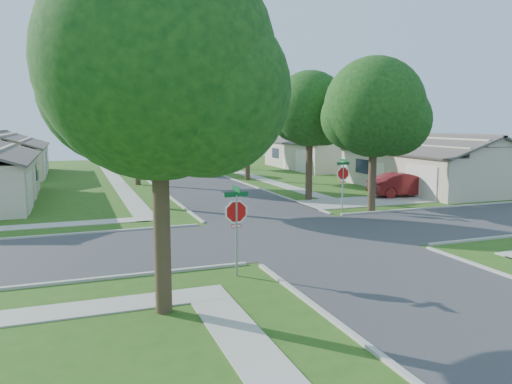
{
  "coord_description": "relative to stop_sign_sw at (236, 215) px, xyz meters",
  "views": [
    {
      "loc": [
        -9.62,
        -19.85,
        5.04
      ],
      "look_at": [
        -1.15,
        3.06,
        1.6
      ],
      "focal_mm": 35.0,
      "sensor_mm": 36.0,
      "label": 1
    }
  ],
  "objects": [
    {
      "name": "car_driveway",
      "position": [
        16.2,
        12.82,
        -1.22
      ],
      "size": [
        5.06,
        2.23,
        1.62
      ],
      "primitive_type": "imported",
      "rotation": [
        0.0,
        0.0,
        1.46
      ],
      "color": "#5F1315",
      "rests_on": "ground"
    },
    {
      "name": "road_ns",
      "position": [
        4.7,
        4.7,
        -2.03
      ],
      "size": [
        7.0,
        100.0,
        0.02
      ],
      "primitive_type": "cube",
      "color": "#333335",
      "rests_on": "ground"
    },
    {
      "name": "tree_w_mid",
      "position": [
        0.06,
        25.71,
        4.46
      ],
      "size": [
        5.8,
        5.6,
        9.56
      ],
      "color": "#38281C",
      "rests_on": "ground"
    },
    {
      "name": "car_curb_west",
      "position": [
        1.5,
        39.0,
        -1.35
      ],
      "size": [
        2.4,
        4.89,
        1.37
      ],
      "primitive_type": "imported",
      "rotation": [
        0.0,
        0.0,
        3.04
      ],
      "color": "black",
      "rests_on": "ground"
    },
    {
      "name": "tree_w_far",
      "position": [
        0.05,
        38.71,
        3.48
      ],
      "size": [
        4.76,
        4.6,
        8.04
      ],
      "color": "#38281C",
      "rests_on": "ground"
    },
    {
      "name": "tree_ne_corner",
      "position": [
        11.06,
        8.91,
        3.56
      ],
      "size": [
        5.8,
        5.6,
        8.66
      ],
      "color": "#38281C",
      "rests_on": "ground"
    },
    {
      "name": "ground",
      "position": [
        4.7,
        4.7,
        -2.03
      ],
      "size": [
        100.0,
        100.0,
        0.0
      ],
      "primitive_type": "plane",
      "color": "#285216",
      "rests_on": "ground"
    },
    {
      "name": "house_ne_near",
      "position": [
        20.69,
        15.7,
        -0.51
      ],
      "size": [
        8.42,
        13.6,
        4.23
      ],
      "color": "#B7A890",
      "rests_on": "ground"
    },
    {
      "name": "driveway",
      "position": [
        12.6,
        11.8,
        -2.01
      ],
      "size": [
        8.8,
        3.6,
        0.05
      ],
      "primitive_type": "cube",
      "color": "#9E9B91",
      "rests_on": "ground"
    },
    {
      "name": "tree_w_near",
      "position": [
        0.06,
        13.71,
        4.08
      ],
      "size": [
        5.38,
        5.2,
        8.97
      ],
      "color": "#38281C",
      "rests_on": "ground"
    },
    {
      "name": "tree_e_far",
      "position": [
        9.45,
        38.71,
        3.95
      ],
      "size": [
        5.17,
        5.0,
        8.72
      ],
      "color": "#38281C",
      "rests_on": "ground"
    },
    {
      "name": "sidewalk_nw",
      "position": [
        -1.4,
        30.7,
        -2.01
      ],
      "size": [
        1.2,
        40.0,
        0.04
      ],
      "primitive_type": "cube",
      "color": "#9E9B91",
      "rests_on": "ground"
    },
    {
      "name": "house_ne_far",
      "position": [
        20.69,
        33.7,
        -0.51
      ],
      "size": [
        8.42,
        13.6,
        4.23
      ],
      "color": "#B7A890",
      "rests_on": "ground"
    },
    {
      "name": "stop_sign_ne",
      "position": [
        9.4,
        9.4,
        0.0
      ],
      "size": [
        1.05,
        0.8,
        2.98
      ],
      "color": "gray",
      "rests_on": "ground"
    },
    {
      "name": "tree_e_near",
      "position": [
        9.45,
        13.71,
        3.61
      ],
      "size": [
        4.97,
        4.8,
        8.28
      ],
      "color": "#38281C",
      "rests_on": "ground"
    },
    {
      "name": "tree_sw_corner",
      "position": [
        -2.74,
        -2.29,
        4.23
      ],
      "size": [
        6.21,
        6.0,
        9.55
      ],
      "color": "#38281C",
      "rests_on": "ground"
    },
    {
      "name": "car_curb_east",
      "position": [
        5.9,
        33.0,
        -1.28
      ],
      "size": [
        2.02,
        4.49,
        1.5
      ],
      "primitive_type": "imported",
      "rotation": [
        0.0,
        0.0,
        0.06
      ],
      "color": "black",
      "rests_on": "ground"
    },
    {
      "name": "tree_e_mid",
      "position": [
        9.46,
        25.71,
        4.22
      ],
      "size": [
        5.59,
        5.4,
        9.21
      ],
      "color": "#38281C",
      "rests_on": "ground"
    },
    {
      "name": "stop_sign_sw",
      "position": [
        0.0,
        0.0,
        0.0
      ],
      "size": [
        1.05,
        0.8,
        2.98
      ],
      "color": "gray",
      "rests_on": "ground"
    },
    {
      "name": "sidewalk_ne",
      "position": [
        10.8,
        30.7,
        -2.01
      ],
      "size": [
        1.2,
        40.0,
        0.04
      ],
      "primitive_type": "cube",
      "color": "#9E9B91",
      "rests_on": "ground"
    }
  ]
}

